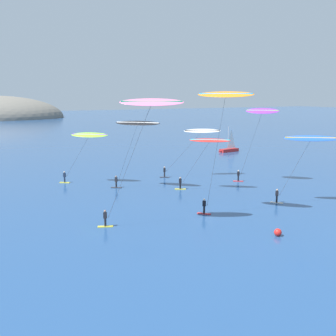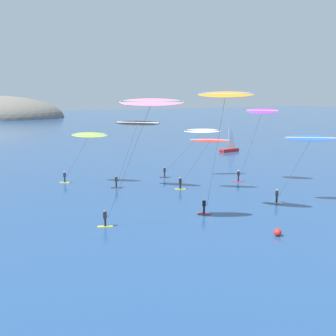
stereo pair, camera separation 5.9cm
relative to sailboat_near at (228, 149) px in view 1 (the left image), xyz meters
The scene contains 10 objects.
sailboat_near is the anchor object (origin of this frame).
kitesurfer_orange 52.02m from the sailboat_near, 127.33° to the right, with size 4.94×5.32×13.19m.
kitesurfer_lime 42.60m from the sailboat_near, 154.83° to the right, with size 6.37×5.39×7.49m.
kitesurfer_white 30.70m from the sailboat_near, 135.28° to the right, with size 9.01×4.55×7.59m.
kitesurfer_black 42.32m from the sailboat_near, 143.76° to the right, with size 5.68×5.84×9.37m.
kitesurfer_red 39.47m from the sailboat_near, 130.78° to the right, with size 6.34×5.11×7.07m.
kitesurfer_blue 45.85m from the sailboat_near, 115.06° to the right, with size 6.35×5.08×8.17m.
kitesurfer_purple 34.41m from the sailboat_near, 119.00° to the right, with size 5.07×5.14×10.93m.
kitesurfer_pink 57.21m from the sailboat_near, 134.32° to the right, with size 7.84×4.91×12.52m.
marker_buoy 56.79m from the sailboat_near, 121.97° to the right, with size 0.70×0.70×0.70m, color red.
Camera 1 is at (-34.01, -22.45, 12.88)m, focal length 45.00 mm.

